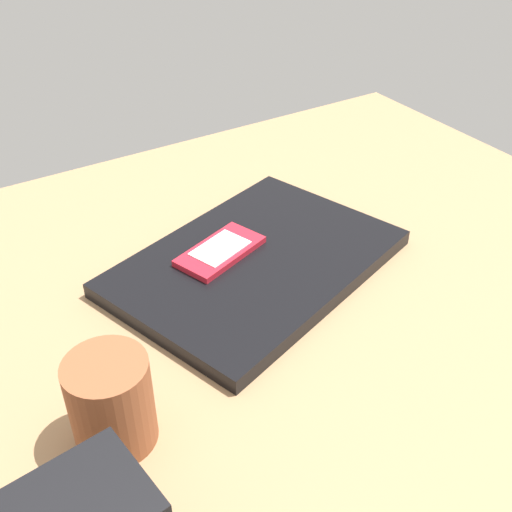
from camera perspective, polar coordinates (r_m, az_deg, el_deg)
name	(u,v)px	position (r cm, az deg, el deg)	size (l,w,h in cm)	color
desk_surface	(212,308)	(74.45, -4.01, -4.77)	(120.00, 80.00, 3.00)	#9E7751
laptop_closed	(256,263)	(77.25, 0.00, -0.62)	(34.32, 23.64, 1.95)	black
cell_phone_on_laptop	(220,251)	(76.99, -3.29, 0.47)	(12.42, 9.08, 0.94)	red
pen_cup	(111,402)	(57.27, -13.07, -12.89)	(7.43, 7.43, 9.13)	brown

